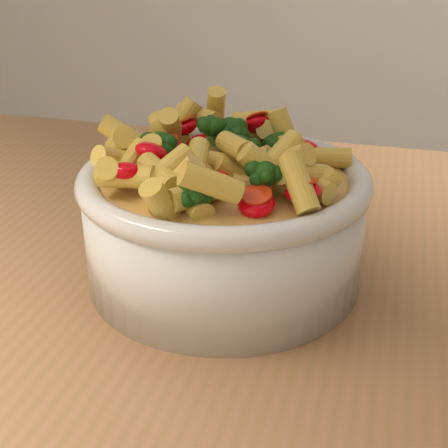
# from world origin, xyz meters

# --- Properties ---
(table) EXTENTS (1.20, 0.80, 0.90)m
(table) POSITION_xyz_m (0.00, 0.00, 0.80)
(table) COLOR #A06B44
(table) RESTS_ON ground
(serving_bowl) EXTENTS (0.23, 0.23, 0.10)m
(serving_bowl) POSITION_xyz_m (0.08, 0.02, 0.95)
(serving_bowl) COLOR silver
(serving_bowl) RESTS_ON table
(pasta_salad) EXTENTS (0.18, 0.18, 0.04)m
(pasta_salad) POSITION_xyz_m (0.08, 0.02, 1.01)
(pasta_salad) COLOR gold
(pasta_salad) RESTS_ON serving_bowl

